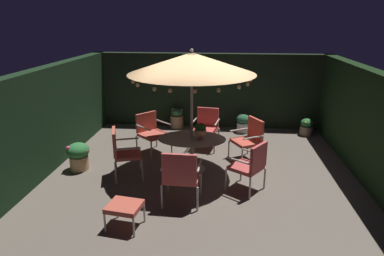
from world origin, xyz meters
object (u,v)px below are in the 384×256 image
patio_chair_north (181,174)px  patio_chair_northeast (251,164)px  patio_chair_east (250,137)px  patio_chair_southwest (122,150)px  ottoman_footrest (124,207)px  patio_umbrella (192,63)px  patio_chair_southeast (206,125)px  patio_chair_south (151,130)px  potted_plant_left_far (205,122)px  potted_plant_front_corner (177,118)px  patio_dining_table (192,145)px  potted_plant_right_far (243,123)px  potted_plant_left_near (79,155)px  potted_plant_back_right (307,127)px  centerpiece_planter (200,130)px

patio_chair_north → patio_chair_northeast: 1.39m
patio_chair_east → patio_chair_northeast: bearing=-93.0°
patio_chair_southwest → ottoman_footrest: (0.54, -1.76, -0.25)m
patio_umbrella → patio_chair_southeast: 2.27m
patio_chair_south → potted_plant_left_far: bearing=53.7°
patio_umbrella → patio_chair_north: 2.26m
patio_chair_east → patio_chair_south: 2.39m
patio_chair_north → potted_plant_front_corner: 4.46m
patio_dining_table → patio_chair_east: 1.46m
patio_chair_southeast → patio_chair_southwest: (-1.62, -1.89, 0.03)m
patio_chair_southwest → potted_plant_right_far: (2.63, 3.17, -0.33)m
patio_umbrella → potted_plant_right_far: bearing=65.5°
patio_chair_north → potted_plant_left_near: size_ratio=1.69×
patio_chair_northeast → potted_plant_back_right: 3.93m
patio_chair_northeast → patio_chair_south: (-2.29, 1.80, -0.01)m
patio_chair_southwest → patio_dining_table: bearing=17.8°
patio_dining_table → patio_chair_south: size_ratio=1.50×
potted_plant_right_far → potted_plant_front_corner: bearing=173.7°
patio_chair_northeast → potted_plant_left_near: size_ratio=1.61×
patio_chair_northeast → patio_chair_southeast: size_ratio=1.00×
patio_dining_table → potted_plant_front_corner: bearing=104.0°
patio_chair_southwest → potted_plant_front_corner: 3.46m
patio_dining_table → patio_chair_northeast: bearing=-35.0°
patio_chair_southeast → patio_chair_north: bearing=-95.6°
potted_plant_left_far → potted_plant_right_far: potted_plant_left_far is taller
potted_plant_left_far → ottoman_footrest: bearing=-101.6°
patio_chair_north → potted_plant_right_far: patio_chair_north is taller
potted_plant_left_far → potted_plant_left_near: 3.86m
patio_chair_east → ottoman_footrest: patio_chair_east is taller
patio_umbrella → potted_plant_back_right: size_ratio=5.45×
patio_chair_north → patio_umbrella: bearing=88.0°
patio_umbrella → potted_plant_front_corner: (-0.73, 2.94, -2.02)m
potted_plant_front_corner → potted_plant_left_far: bearing=-18.1°
patio_chair_southwest → centerpiece_planter: bearing=13.3°
patio_chair_east → potted_plant_right_far: patio_chair_east is taller
centerpiece_planter → ottoman_footrest: (-1.04, -2.13, -0.61)m
centerpiece_planter → patio_chair_southwest: size_ratio=0.36×
potted_plant_left_far → potted_plant_front_corner: bearing=161.9°
potted_plant_left_far → potted_plant_front_corner: size_ratio=0.90×
patio_dining_table → patio_chair_northeast: 1.46m
patio_umbrella → centerpiece_planter: patio_umbrella is taller
patio_chair_east → potted_plant_left_near: size_ratio=1.60×
patio_chair_north → centerpiece_planter: bearing=80.2°
patio_chair_north → patio_chair_southwest: same height
ottoman_footrest → patio_dining_table: bearing=68.9°
patio_chair_northeast → potted_plant_left_near: 3.71m
patio_chair_east → potted_plant_right_far: size_ratio=1.87×
patio_chair_east → potted_plant_back_right: 2.61m
patio_chair_east → potted_plant_right_far: 2.03m
patio_dining_table → potted_plant_left_far: size_ratio=2.65×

